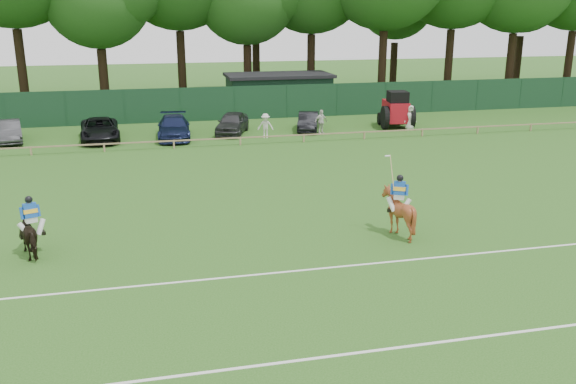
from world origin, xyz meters
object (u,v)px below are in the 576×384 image
object	(u,v)px
sedan_navy	(174,127)
tractor	(396,110)
hatch_grey	(232,123)
spectator_left	(265,126)
horse_dark	(33,234)
spectator_mid	(321,122)
spectator_right	(410,118)
sedan_grey	(9,131)
utility_shed	(279,93)
estate_black	(308,122)
horse_chestnut	(398,212)
suv_black	(100,129)

from	to	relation	value
sedan_navy	tractor	xyz separation A→B (m)	(15.35, 0.37, 0.50)
hatch_grey	tractor	xyz separation A→B (m)	(11.48, -0.36, 0.49)
spectator_left	horse_dark	bearing A→B (deg)	-108.76
spectator_mid	spectator_right	world-z (taller)	spectator_right
sedan_grey	tractor	size ratio (longest dim) A/B	1.24
sedan_navy	utility_shed	world-z (taller)	utility_shed
utility_shed	spectator_right	bearing A→B (deg)	-54.10
estate_black	spectator_left	xyz separation A→B (m)	(-3.33, -1.83, 0.17)
horse_dark	spectator_right	xyz separation A→B (m)	(21.51, 17.89, 0.12)
sedan_grey	tractor	world-z (taller)	tractor
estate_black	spectator_mid	distance (m)	1.41
horse_dark	spectator_right	distance (m)	27.98
spectator_mid	utility_shed	world-z (taller)	utility_shed
horse_chestnut	spectator_mid	distance (m)	19.15
estate_black	spectator_right	bearing A→B (deg)	6.13
horse_chestnut	suv_black	bearing A→B (deg)	-31.57
sedan_grey	spectator_left	world-z (taller)	spectator_left
suv_black	hatch_grey	size ratio (longest dim) A/B	1.19
sedan_grey	tractor	xyz separation A→B (m)	(25.43, -0.80, 0.54)
horse_dark	hatch_grey	size ratio (longest dim) A/B	0.41
sedan_navy	spectator_left	world-z (taller)	spectator_left
horse_chestnut	tractor	xyz separation A→B (m)	(8.31, 20.03, 0.34)
sedan_navy	spectator_right	world-z (taller)	spectator_right
spectator_mid	tractor	size ratio (longest dim) A/B	0.49
hatch_grey	sedan_grey	bearing A→B (deg)	-161.85
suv_black	spectator_mid	size ratio (longest dim) A/B	3.12
estate_black	tractor	distance (m)	6.30
horse_dark	estate_black	size ratio (longest dim) A/B	0.46
hatch_grey	estate_black	world-z (taller)	hatch_grey
tractor	utility_shed	bearing A→B (deg)	135.58
horse_chestnut	spectator_left	bearing A→B (deg)	-57.62
horse_dark	sedan_grey	distance (m)	20.34
horse_dark	horse_chestnut	size ratio (longest dim) A/B	1.00
spectator_left	suv_black	bearing A→B (deg)	-174.73
spectator_left	sedan_navy	bearing A→B (deg)	-177.58
spectator_mid	horse_dark	bearing A→B (deg)	-147.65
spectator_left	utility_shed	world-z (taller)	utility_shed
horse_chestnut	spectator_right	bearing A→B (deg)	-86.85
tractor	sedan_navy	bearing A→B (deg)	-170.00
sedan_navy	spectator_left	distance (m)	5.87
estate_black	spectator_mid	world-z (taller)	spectator_mid
suv_black	utility_shed	distance (m)	15.96
horse_chestnut	tractor	bearing A→B (deg)	-84.18
horse_dark	estate_black	world-z (taller)	horse_dark
spectator_mid	utility_shed	xyz separation A→B (m)	(-0.77, 9.71, 0.73)
suv_black	horse_chestnut	bearing A→B (deg)	-64.34
sedan_grey	spectator_mid	world-z (taller)	spectator_mid
horse_chestnut	hatch_grey	distance (m)	20.63
hatch_grey	spectator_right	size ratio (longest dim) A/B	2.48
spectator_left	utility_shed	size ratio (longest dim) A/B	0.19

